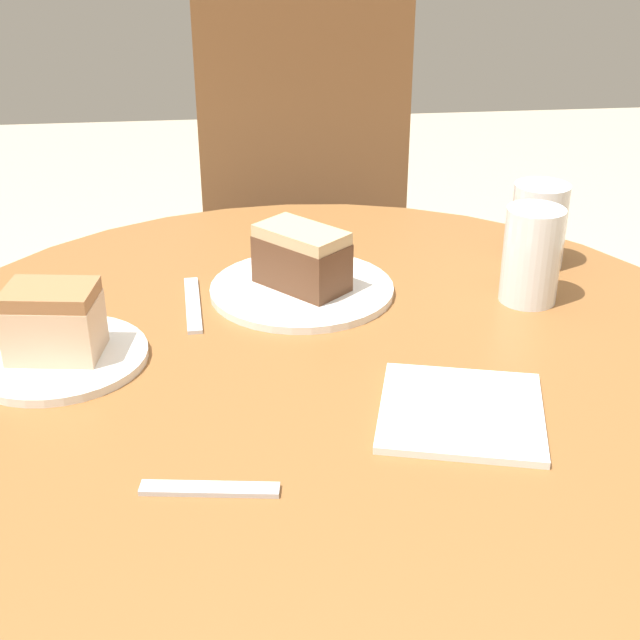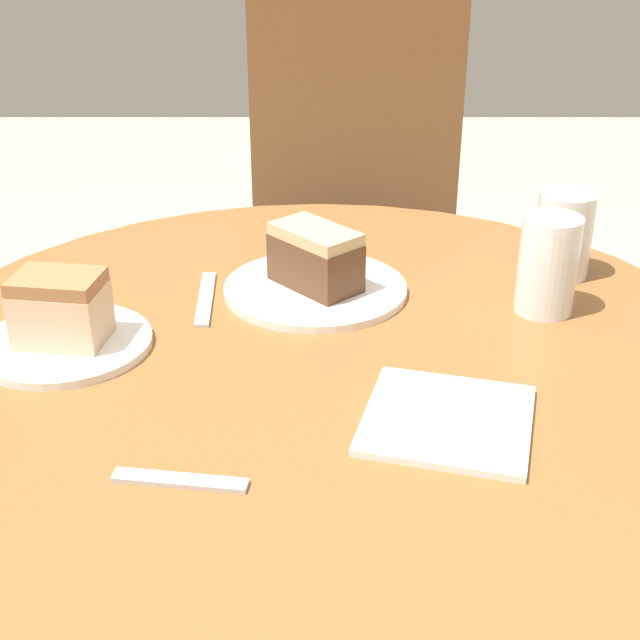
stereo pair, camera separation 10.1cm
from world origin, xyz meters
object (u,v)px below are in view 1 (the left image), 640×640
glass_lemonade (531,261)px  cake_slice_far (53,321)px  glass_water (538,231)px  chair (305,241)px  plate_far (59,357)px  cake_slice_near (302,258)px  plate_near (302,289)px

glass_lemonade → cake_slice_far: bearing=-170.3°
cake_slice_far → glass_water: size_ratio=0.93×
chair → cake_slice_far: size_ratio=9.19×
plate_far → cake_slice_far: cake_slice_far is taller
plate_far → cake_slice_near: 0.33m
chair → glass_water: size_ratio=8.56×
cake_slice_near → glass_lemonade: (0.29, -0.05, 0.00)m
glass_lemonade → glass_water: (0.05, 0.11, -0.00)m
plate_near → glass_lemonade: bearing=-10.5°
plate_far → cake_slice_near: (0.29, 0.15, 0.04)m
cake_slice_far → glass_water: glass_water is taller
plate_far → cake_slice_far: bearing=-90.0°
cake_slice_near → glass_lemonade: size_ratio=1.07×
plate_near → plate_far: 0.33m
chair → cake_slice_far: 0.96m
glass_lemonade → plate_near: bearing=169.5°
plate_far → plate_near: bearing=27.7°
chair → glass_lemonade: (0.22, -0.75, 0.26)m
cake_slice_near → glass_water: (0.33, 0.06, 0.00)m
plate_near → glass_water: 0.34m
cake_slice_far → glass_lemonade: bearing=9.7°
chair → glass_water: (0.26, -0.64, 0.25)m
plate_far → glass_water: size_ratio=1.72×
glass_lemonade → glass_water: bearing=67.2°
cake_slice_far → glass_water: (0.62, 0.21, 0.00)m
chair → plate_far: chair is taller
chair → plate_near: (-0.07, -0.70, 0.21)m
plate_far → glass_lemonade: (0.58, 0.10, 0.05)m
plate_near → cake_slice_far: 0.33m
plate_near → cake_slice_near: 0.04m
plate_near → cake_slice_near: bearing=180.0°
plate_near → cake_slice_far: bearing=-152.3°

